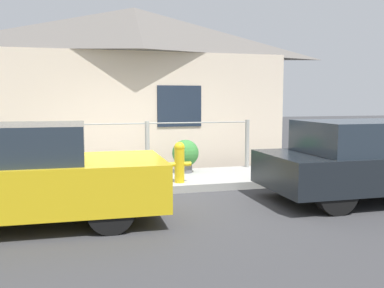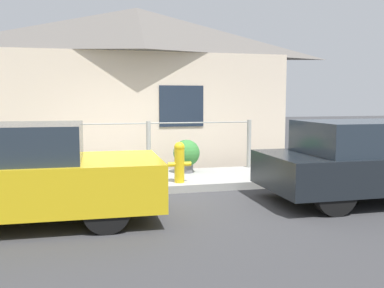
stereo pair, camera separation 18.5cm
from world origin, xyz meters
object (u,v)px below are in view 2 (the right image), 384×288
at_px(fire_hydrant, 179,161).
at_px(car_right, 369,160).
at_px(car_left, 6,174).
at_px(potted_plant_near_hydrant, 187,154).
at_px(potted_plant_by_fence, 12,164).

bearing_deg(fire_hydrant, car_right, -28.07).
xyz_separation_m(car_left, fire_hydrant, (2.87, 1.62, -0.15)).
distance_m(potted_plant_near_hydrant, potted_plant_by_fence, 3.57).
bearing_deg(potted_plant_by_fence, car_left, -83.01).
xyz_separation_m(fire_hydrant, potted_plant_near_hydrant, (0.39, 1.04, -0.01)).
bearing_deg(car_left, potted_plant_near_hydrant, 40.70).
distance_m(fire_hydrant, potted_plant_near_hydrant, 1.12).
relative_size(car_right, fire_hydrant, 4.79).
distance_m(car_left, fire_hydrant, 3.30).
bearing_deg(potted_plant_near_hydrant, fire_hydrant, -110.53).
xyz_separation_m(potted_plant_near_hydrant, potted_plant_by_fence, (-3.55, -0.31, -0.05)).
bearing_deg(car_left, fire_hydrant, 30.90).
distance_m(fire_hydrant, potted_plant_by_fence, 3.24).
height_order(fire_hydrant, potted_plant_near_hydrant, fire_hydrant).
bearing_deg(potted_plant_by_fence, car_right, -20.78).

